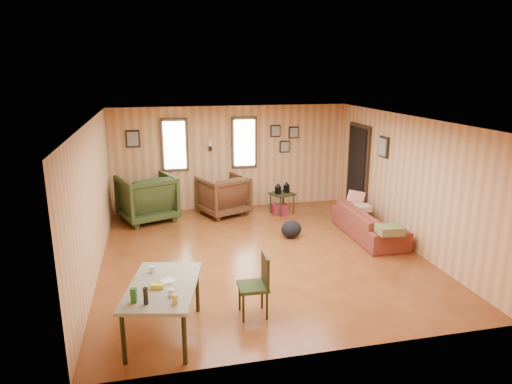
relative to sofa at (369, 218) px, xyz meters
The scene contains 11 objects.
room 2.26m from the sofa, behind, with size 5.54×6.04×2.44m.
sofa is the anchor object (origin of this frame).
recliner_brown 3.31m from the sofa, 140.81° to the left, with size 0.96×0.90×0.99m, color #4C2B17.
recliner_green 4.70m from the sofa, 154.43° to the left, with size 1.08×1.01×1.11m, color #2C3819.
end_table 4.62m from the sofa, 146.23° to the left, with size 0.62×0.58×0.72m.
side_table 2.21m from the sofa, 124.30° to the left, with size 0.60×0.60×0.74m.
cooler 2.24m from the sofa, 126.06° to the left, with size 0.34×0.24×0.23m.
backpack 1.54m from the sofa, 169.15° to the left, with size 0.43×0.33×0.35m.
sofa_pillows 0.24m from the sofa, 100.10° to the right, with size 0.53×1.90×0.39m.
dining_table 4.82m from the sofa, 146.86° to the right, with size 1.07×1.48×0.88m.
dining_chair 3.67m from the sofa, 139.35° to the right, with size 0.40×0.40×0.86m.
Camera 1 is at (-1.76, -7.37, 3.19)m, focal length 32.00 mm.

